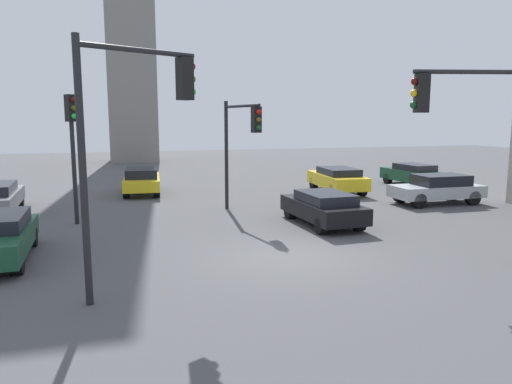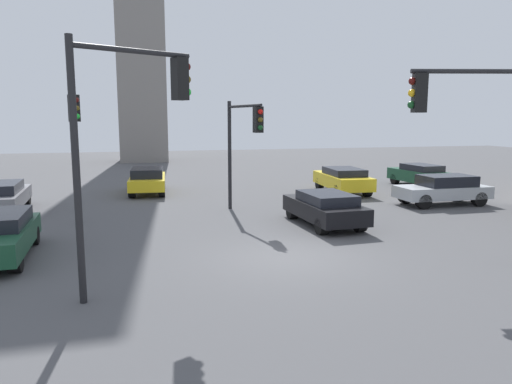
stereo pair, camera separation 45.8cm
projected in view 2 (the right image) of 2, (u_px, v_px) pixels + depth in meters
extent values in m
plane|color=#4C4C4F|center=(288.00, 257.00, 13.98)|extent=(96.84, 96.84, 0.00)
cylinder|color=black|center=(77.00, 160.00, 18.26)|extent=(0.16, 0.16, 4.90)
cube|color=black|center=(74.00, 108.00, 17.97)|extent=(0.45, 0.45, 1.00)
sphere|color=#4C0F0C|center=(76.00, 100.00, 17.80)|extent=(0.20, 0.20, 0.20)
sphere|color=#594714|center=(77.00, 108.00, 17.84)|extent=(0.20, 0.20, 0.20)
sphere|color=green|center=(77.00, 116.00, 17.89)|extent=(0.20, 0.20, 0.20)
cylinder|color=black|center=(76.00, 174.00, 10.11)|extent=(0.16, 0.16, 5.70)
cylinder|color=black|center=(134.00, 51.00, 10.63)|extent=(2.62, 1.36, 0.12)
cube|color=black|center=(180.00, 79.00, 11.48)|extent=(0.43, 0.43, 1.00)
sphere|color=#4C0F0C|center=(187.00, 67.00, 11.56)|extent=(0.20, 0.20, 0.20)
sphere|color=#594714|center=(187.00, 80.00, 11.61)|extent=(0.20, 0.20, 0.20)
sphere|color=green|center=(187.00, 92.00, 11.65)|extent=(0.20, 0.20, 0.20)
cylinder|color=black|center=(230.00, 156.00, 21.22)|extent=(0.16, 0.16, 4.77)
cylinder|color=black|center=(244.00, 106.00, 19.54)|extent=(0.73, 3.02, 0.12)
cube|color=black|center=(258.00, 120.00, 18.49)|extent=(0.38, 0.38, 1.00)
sphere|color=red|center=(260.00, 112.00, 18.27)|extent=(0.20, 0.20, 0.20)
sphere|color=#594714|center=(260.00, 120.00, 18.31)|extent=(0.20, 0.20, 0.20)
sphere|color=#14471E|center=(260.00, 128.00, 18.36)|extent=(0.20, 0.20, 0.20)
cylinder|color=black|center=(474.00, 71.00, 12.32)|extent=(3.21, 0.87, 0.12)
cube|color=black|center=(420.00, 93.00, 12.36)|extent=(0.39, 0.39, 1.00)
sphere|color=#4C0F0C|center=(412.00, 81.00, 12.31)|extent=(0.20, 0.20, 0.20)
sphere|color=yellow|center=(412.00, 93.00, 12.36)|extent=(0.20, 0.20, 0.20)
sphere|color=#14471E|center=(411.00, 105.00, 12.40)|extent=(0.20, 0.20, 0.20)
cylinder|color=black|center=(26.00, 199.00, 22.40)|extent=(0.40, 0.63, 0.62)
cylinder|color=black|center=(14.00, 211.00, 19.41)|extent=(0.40, 0.63, 0.62)
cube|color=#ADB2B7|center=(442.00, 192.00, 22.42)|extent=(4.28, 1.87, 0.56)
cube|color=black|center=(447.00, 181.00, 22.40)|extent=(2.41, 1.63, 0.53)
cylinder|color=black|center=(424.00, 202.00, 21.41)|extent=(0.68, 0.34, 0.68)
cylinder|color=black|center=(406.00, 196.00, 22.83)|extent=(0.68, 0.34, 0.68)
cylinder|color=black|center=(479.00, 199.00, 22.10)|extent=(0.68, 0.34, 0.68)
cylinder|color=black|center=(458.00, 194.00, 23.53)|extent=(0.68, 0.34, 0.68)
cube|color=black|center=(324.00, 209.00, 18.17)|extent=(1.99, 4.19, 0.61)
cube|color=black|center=(327.00, 198.00, 17.90)|extent=(1.69, 2.37, 0.40)
cylinder|color=black|center=(292.00, 212.00, 19.32)|extent=(0.35, 0.60, 0.59)
cylinder|color=black|center=(326.00, 210.00, 19.75)|extent=(0.35, 0.60, 0.59)
cylinder|color=black|center=(322.00, 226.00, 16.68)|extent=(0.35, 0.60, 0.59)
cylinder|color=black|center=(360.00, 224.00, 17.11)|extent=(0.35, 0.60, 0.59)
cube|color=yellow|center=(342.00, 181.00, 26.17)|extent=(2.21, 4.69, 0.67)
cube|color=black|center=(344.00, 172.00, 25.88)|extent=(1.84, 2.67, 0.41)
cylinder|color=black|center=(320.00, 183.00, 27.59)|extent=(0.39, 0.68, 0.66)
cylinder|color=black|center=(345.00, 183.00, 27.88)|extent=(0.39, 0.68, 0.66)
cylinder|color=black|center=(339.00, 191.00, 24.57)|extent=(0.39, 0.68, 0.66)
cylinder|color=black|center=(367.00, 190.00, 24.86)|extent=(0.39, 0.68, 0.66)
cube|color=yellow|center=(148.00, 182.00, 26.00)|extent=(2.16, 4.53, 0.57)
cube|color=black|center=(147.00, 173.00, 25.71)|extent=(1.80, 2.58, 0.51)
cylinder|color=black|center=(135.00, 183.00, 27.36)|extent=(0.38, 0.71, 0.69)
cylinder|color=black|center=(162.00, 183.00, 27.63)|extent=(0.38, 0.71, 0.69)
cylinder|color=black|center=(132.00, 191.00, 24.45)|extent=(0.38, 0.71, 0.69)
cylinder|color=black|center=(162.00, 190.00, 24.72)|extent=(0.38, 0.71, 0.69)
cylinder|color=black|center=(15.00, 262.00, 12.54)|extent=(0.34, 0.60, 0.59)
cylinder|color=black|center=(33.00, 236.00, 15.35)|extent=(0.34, 0.60, 0.59)
cube|color=#19472D|center=(419.00, 176.00, 28.51)|extent=(1.94, 4.25, 0.67)
cube|color=black|center=(422.00, 168.00, 28.24)|extent=(1.63, 2.41, 0.40)
cylinder|color=black|center=(395.00, 179.00, 29.67)|extent=(0.34, 0.63, 0.61)
cylinder|color=black|center=(414.00, 178.00, 30.10)|extent=(0.34, 0.63, 0.61)
cylinder|color=black|center=(424.00, 185.00, 27.02)|extent=(0.34, 0.63, 0.61)
cylinder|color=black|center=(445.00, 184.00, 27.45)|extent=(0.34, 0.63, 0.61)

